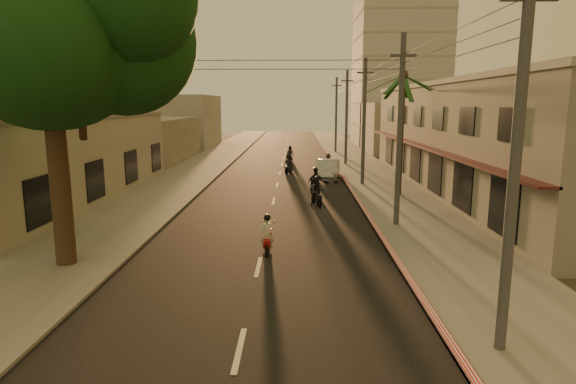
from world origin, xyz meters
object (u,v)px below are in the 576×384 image
scooter_mid_b (316,183)px  parked_car (328,170)px  broadleaf_tree (60,24)px  scooter_mid_a (317,192)px  palm_tree (403,82)px  scooter_far_c (290,154)px  scooter_far_b (328,163)px  scooter_far_a (288,164)px  scooter_red (267,236)px

scooter_mid_b → parked_car: scooter_mid_b is taller
broadleaf_tree → scooter_mid_b: 18.16m
parked_car → scooter_mid_a: bearing=-88.7°
palm_tree → scooter_far_c: (-7.24, 18.64, -6.41)m
scooter_mid_b → parked_car: (1.25, 7.04, -0.07)m
palm_tree → scooter_far_b: 13.55m
palm_tree → parked_car: size_ratio=1.69×
parked_car → scooter_far_a: bearing=143.7°
palm_tree → scooter_mid_a: 8.95m
scooter_mid_a → scooter_far_a: size_ratio=1.03×
scooter_far_b → scooter_mid_b: bearing=-76.5°
scooter_red → scooter_far_c: 30.99m
palm_tree → scooter_far_c: size_ratio=4.86×
palm_tree → scooter_red: size_ratio=5.05×
broadleaf_tree → scooter_far_b: broadleaf_tree is taller
palm_tree → scooter_far_b: size_ratio=5.17×
scooter_red → scooter_mid_a: 9.41m
palm_tree → scooter_mid_a: bearing=-149.2°
scooter_red → scooter_far_a: 22.32m
scooter_far_a → scooter_far_c: (0.03, 8.66, -0.04)m
scooter_mid_b → scooter_red: bearing=-116.0°
scooter_mid_b → parked_car: bearing=65.0°
broadleaf_tree → scooter_far_a: 26.10m
scooter_red → scooter_far_b: (3.97, 23.66, 0.04)m
scooter_red → parked_car: 19.52m
scooter_far_c → parked_car: bearing=-80.0°
scooter_far_a → scooter_far_c: 8.66m
parked_car → scooter_far_c: 12.21m
scooter_mid_a → scooter_red: bearing=-119.0°
scooter_mid_a → scooter_mid_b: size_ratio=0.95×
scooter_mid_a → scooter_far_a: scooter_mid_a is taller
scooter_mid_b → scooter_far_b: bearing=67.3°
scooter_far_b → palm_tree: bearing=-50.1°
scooter_mid_a → scooter_far_c: 21.94m
scooter_red → scooter_mid_a: size_ratio=0.92×
palm_tree → scooter_far_c: bearing=111.2°
broadleaf_tree → scooter_far_a: broadleaf_tree is taller
palm_tree → scooter_red: 15.95m
scooter_far_b → scooter_mid_a: bearing=-75.0°
scooter_far_b → scooter_far_a: bearing=-137.5°
scooter_mid_b → scooter_far_c: size_ratio=1.10×
scooter_mid_b → scooter_far_a: scooter_mid_b is taller
broadleaf_tree → scooter_mid_a: size_ratio=6.85×
scooter_red → scooter_mid_a: bearing=76.2°
scooter_red → scooter_mid_b: scooter_mid_b is taller
broadleaf_tree → scooter_far_a: bearing=72.9°
broadleaf_tree → parked_car: (10.49, 20.69, -7.71)m
parked_car → scooter_far_c: scooter_far_c is taller
scooter_mid_b → palm_tree: bearing=-12.8°
scooter_red → scooter_far_c: bearing=89.7°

